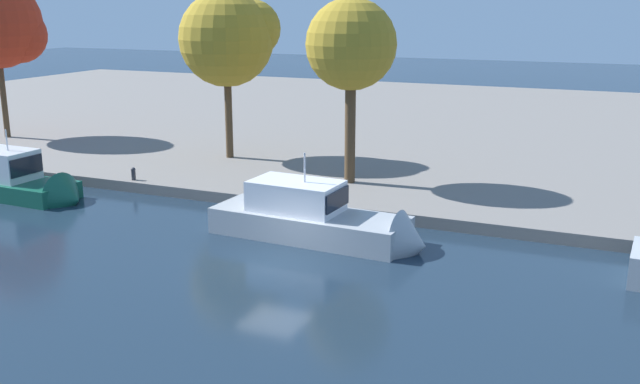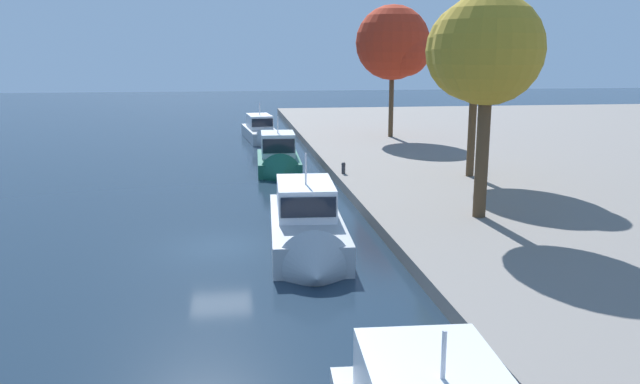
% 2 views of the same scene
% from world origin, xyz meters
% --- Properties ---
extents(ground_plane, '(220.00, 220.00, 0.00)m').
position_xyz_m(ground_plane, '(0.00, 0.00, 0.00)').
color(ground_plane, '#192838').
extents(dock_promenade, '(120.00, 55.00, 0.58)m').
position_xyz_m(dock_promenade, '(0.00, 34.41, 0.29)').
color(dock_promenade, slate).
rests_on(dock_promenade, ground_plane).
extents(motor_yacht_1, '(8.10, 3.09, 4.68)m').
position_xyz_m(motor_yacht_1, '(-16.88, 3.76, 0.69)').
color(motor_yacht_1, '#14513D').
rests_on(motor_yacht_1, ground_plane).
extents(motor_yacht_2, '(9.93, 3.40, 4.82)m').
position_xyz_m(motor_yacht_2, '(0.54, 3.59, 0.71)').
color(motor_yacht_2, '#9EA3A8').
rests_on(motor_yacht_2, ground_plane).
extents(mooring_bollard_1, '(0.26, 0.26, 0.71)m').
position_xyz_m(mooring_bollard_1, '(-12.42, 7.41, 0.96)').
color(mooring_bollard_1, '#2D2D33').
rests_on(mooring_bollard_1, dock_promenade).
extents(tree_0, '(4.81, 4.81, 9.83)m').
position_xyz_m(tree_0, '(-1.21, 11.77, 7.87)').
color(tree_0, '#4C3823').
rests_on(tree_0, dock_promenade).
extents(tree_2, '(5.95, 5.81, 10.28)m').
position_xyz_m(tree_2, '(-10.46, 14.98, 8.03)').
color(tree_2, '#4C3823').
rests_on(tree_2, dock_promenade).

